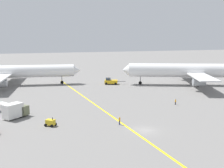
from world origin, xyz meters
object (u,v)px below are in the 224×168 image
at_px(ground_crew_wing_walker_right, 120,121).
at_px(ground_crew_ramp_agent_by_cones, 175,102).
at_px(airliner_being_pushed, 189,71).
at_px(airliner_at_gate_left, 9,72).
at_px(pushback_tug, 111,81).
at_px(gse_catering_truck_tall, 15,111).
at_px(gse_gpu_cart_small, 50,122).
at_px(gse_container_dolly_flat, 2,107).

distance_m(ground_crew_wing_walker_right, ground_crew_ramp_agent_by_cones, 23.59).
bearing_deg(airliner_being_pushed, ground_crew_ramp_agent_by_cones, -131.54).
relative_size(airliner_at_gate_left, ground_crew_ramp_agent_by_cones, 34.05).
xyz_separation_m(airliner_being_pushed, ground_crew_wing_walker_right, (-43.58, -36.49, -4.71)).
height_order(airliner_at_gate_left, pushback_tug, airliner_at_gate_left).
height_order(airliner_being_pushed, gse_catering_truck_tall, airliner_being_pushed).
xyz_separation_m(airliner_at_gate_left, ground_crew_wing_walker_right, (21.82, -59.52, -4.35)).
bearing_deg(ground_crew_wing_walker_right, airliner_being_pushed, 39.94).
height_order(pushback_tug, gse_catering_truck_tall, gse_catering_truck_tall).
bearing_deg(airliner_at_gate_left, ground_crew_wing_walker_right, -69.87).
height_order(gse_gpu_cart_small, ground_crew_ramp_agent_by_cones, gse_gpu_cart_small).
distance_m(airliner_being_pushed, ground_crew_wing_walker_right, 57.03).
distance_m(airliner_at_gate_left, airliner_being_pushed, 69.34).
bearing_deg(gse_container_dolly_flat, airliner_at_gate_left, 87.39).
bearing_deg(airliner_at_gate_left, gse_gpu_cart_small, -81.76).
height_order(airliner_at_gate_left, gse_gpu_cart_small, airliner_at_gate_left).
bearing_deg(ground_crew_ramp_agent_by_cones, gse_gpu_cart_small, -168.99).
bearing_deg(gse_container_dolly_flat, gse_gpu_cart_small, -58.51).
distance_m(pushback_tug, ground_crew_wing_walker_right, 51.11).
relative_size(pushback_tug, gse_catering_truck_tall, 1.35).
bearing_deg(airliner_being_pushed, pushback_tug, 156.46).
bearing_deg(gse_container_dolly_flat, airliner_being_pushed, 13.66).
bearing_deg(gse_catering_truck_tall, airliner_at_gate_left, 91.63).
relative_size(gse_container_dolly_flat, gse_catering_truck_tall, 0.64).
relative_size(pushback_tug, ground_crew_wing_walker_right, 4.66).
bearing_deg(airliner_at_gate_left, pushback_tug, -16.18).
height_order(airliner_at_gate_left, ground_crew_ramp_agent_by_cones, airliner_at_gate_left).
xyz_separation_m(airliner_being_pushed, gse_container_dolly_flat, (-67.19, -16.33, -4.46)).
distance_m(gse_gpu_cart_small, ground_crew_ramp_agent_by_cones, 35.37).
relative_size(airliner_being_pushed, gse_gpu_cart_small, 18.41).
bearing_deg(ground_crew_wing_walker_right, gse_container_dolly_flat, 139.51).
relative_size(airliner_being_pushed, ground_crew_ramp_agent_by_cones, 31.04).
bearing_deg(pushback_tug, airliner_at_gate_left, 163.82).
bearing_deg(pushback_tug, gse_gpu_cart_small, -123.53).
distance_m(gse_gpu_cart_small, gse_container_dolly_flat, 18.78).
relative_size(gse_container_dolly_flat, ground_crew_ramp_agent_by_cones, 2.48).
bearing_deg(ground_crew_wing_walker_right, gse_gpu_cart_small, 163.26).
bearing_deg(ground_crew_ramp_agent_by_cones, gse_catering_truck_tall, 177.35).
bearing_deg(gse_container_dolly_flat, gse_catering_truck_tall, -66.95).
height_order(airliner_being_pushed, ground_crew_wing_walker_right, airliner_being_pushed).
bearing_deg(gse_catering_truck_tall, airliner_being_pushed, 20.27).
height_order(gse_catering_truck_tall, ground_crew_ramp_agent_by_cones, gse_catering_truck_tall).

